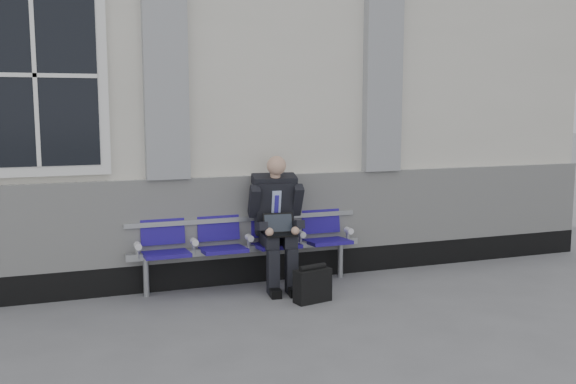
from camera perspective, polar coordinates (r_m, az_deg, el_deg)
name	(u,v)px	position (r m, az deg, el deg)	size (l,w,h in m)	color
station_building	(7,84)	(8.74, -23.67, 8.77)	(14.40, 4.40, 4.49)	silver
bench	(248,236)	(6.99, -3.62, -3.96)	(2.60, 0.47, 0.91)	#9EA0A3
businessman	(276,217)	(6.91, -1.03, -2.22)	(0.60, 0.81, 1.43)	black
briefcase	(313,285)	(6.51, 2.20, -8.23)	(0.40, 0.24, 0.39)	black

